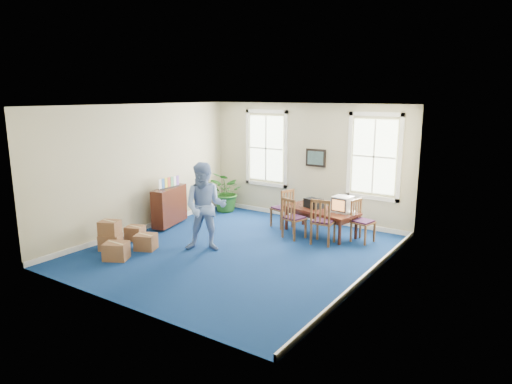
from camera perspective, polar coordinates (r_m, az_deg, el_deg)
The scene contains 25 objects.
floor at distance 10.30m, azimuth -2.34°, elevation -7.34°, with size 6.50×6.50×0.00m, color navy.
ceiling at distance 9.71m, azimuth -2.50°, elevation 10.76°, with size 6.50×6.50×0.00m, color white.
wall_back at distance 12.61m, azimuth 6.34°, elevation 3.72°, with size 6.50×6.50×0.00m, color #BAAF8C.
wall_front at distance 7.57m, azimuth -17.10°, elevation -2.42°, with size 6.50×6.50×0.00m, color #BAAF8C.
wall_left at distance 11.88m, azimuth -14.20°, elevation 2.90°, with size 6.50×6.50×0.00m, color #BAAF8C.
wall_right at distance 8.50m, azimuth 14.15°, elevation -0.69°, with size 6.50×6.50×0.00m, color #BAAF8C.
baseboard_back at distance 12.90m, azimuth 6.12°, elevation -3.08°, with size 6.00×0.04×0.12m, color white.
baseboard_left at distance 12.19m, azimuth -13.73°, elevation -4.28°, with size 0.04×6.50×0.12m, color white.
baseboard_right at distance 8.97m, azimuth 13.45°, elevation -10.31°, with size 0.04×6.50×0.12m, color white.
window_left at distance 13.20m, azimuth 1.30°, elevation 5.48°, with size 1.40×0.12×2.20m, color white, non-canonical shape.
window_right at distance 11.81m, azimuth 14.55°, elevation 4.30°, with size 1.40×0.12×2.20m, color white, non-canonical shape.
wall_picture at distance 12.42m, azimuth 7.48°, elevation 4.25°, with size 0.58×0.06×0.48m, color black, non-canonical shape.
conference_table at distance 11.50m, azimuth 8.02°, elevation -3.67°, with size 1.88×0.86×0.64m, color #451C11, non-canonical shape.
crt_tv at distance 11.19m, azimuth 10.75°, elevation -1.50°, with size 0.42×0.46×0.38m, color #B7B7BC, non-canonical shape.
game_console at distance 11.10m, azimuth 11.85°, elevation -2.54°, with size 0.18×0.22×0.06m, color white.
equipment_bag at distance 11.52m, azimuth 7.22°, elevation -1.40°, with size 0.45×0.29×0.23m, color black.
chair_near_left at distance 11.07m, azimuth 4.80°, elevation -3.22°, with size 0.46×0.46×1.02m, color brown, non-canonical shape.
chair_near_right at distance 10.73m, azimuth 8.41°, elevation -3.60°, with size 0.49×0.49×1.09m, color brown, non-canonical shape.
chair_end_left at distance 11.96m, azimuth 3.25°, elevation -1.99°, with size 0.46×0.46×1.03m, color brown, non-canonical shape.
chair_end_right at distance 11.04m, azimuth 13.25°, elevation -3.59°, with size 0.45×0.45×1.00m, color brown, non-canonical shape.
man at distance 10.12m, azimuth -6.35°, elevation -1.89°, with size 0.97×0.75×1.98m, color #7593CA.
credenza at distance 12.26m, azimuth -10.75°, elevation -1.96°, with size 0.36×1.25×0.98m, color #451C11.
brochure_rack at distance 12.11m, azimuth -10.81°, elevation 0.95°, with size 0.12×0.66×0.29m, color #99999E, non-canonical shape.
potted_plant at distance 13.53m, azimuth -3.65°, elevation 0.03°, with size 1.08×0.94×1.20m, color #1F5419.
cardboard_boxes at distance 10.69m, azimuth -16.81°, elevation -5.14°, with size 1.23×1.23×0.70m, color brown, non-canonical shape.
Camera 1 is at (5.74, -7.83, 3.44)m, focal length 32.00 mm.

